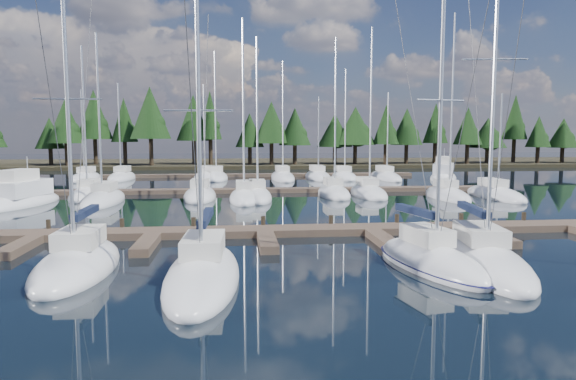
{
  "coord_description": "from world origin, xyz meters",
  "views": [
    {
      "loc": [
        -1.54,
        -10.46,
        5.52
      ],
      "look_at": [
        1.76,
        22.0,
        2.1
      ],
      "focal_mm": 32.0,
      "sensor_mm": 36.0,
      "label": 1
    }
  ],
  "objects": [
    {
      "name": "front_sailboat_5",
      "position": [
        8.85,
        9.94,
        0.3
      ],
      "size": [
        4.23,
        9.56,
        15.59
      ],
      "color": "silver",
      "rests_on": "ground"
    },
    {
      "name": "back_docks",
      "position": [
        0.0,
        49.58,
        0.2
      ],
      "size": [
        50.0,
        21.8,
        0.4
      ],
      "color": "brown",
      "rests_on": "ground"
    },
    {
      "name": "front_sailboat_2",
      "position": [
        -8.03,
        10.89,
        0.28
      ],
      "size": [
        2.92,
        7.97,
        12.66
      ],
      "color": "silver",
      "rests_on": "ground"
    },
    {
      "name": "front_sailboat_4",
      "position": [
        6.57,
        9.97,
        0.29
      ],
      "size": [
        3.93,
        8.04,
        12.65
      ],
      "color": "silver",
      "rests_on": "ground"
    },
    {
      "name": "back_sailboat_rows",
      "position": [
        0.14,
        45.18,
        0.27
      ],
      "size": [
        45.94,
        33.21,
        16.85
      ],
      "color": "silver",
      "rests_on": "ground"
    },
    {
      "name": "motor_yacht_left",
      "position": [
        -18.72,
        32.4,
        0.52
      ],
      "size": [
        5.01,
        9.96,
        4.77
      ],
      "color": "silver",
      "rests_on": "ground"
    },
    {
      "name": "main_dock",
      "position": [
        0.0,
        17.36,
        0.2
      ],
      "size": [
        44.0,
        6.13,
        0.9
      ],
      "color": "brown",
      "rests_on": "ground"
    },
    {
      "name": "ground",
      "position": [
        0.0,
        30.0,
        0.0
      ],
      "size": [
        260.0,
        260.0,
        0.0
      ],
      "primitive_type": "plane",
      "color": "black",
      "rests_on": "ground"
    },
    {
      "name": "front_sailboat_3",
      "position": [
        -2.84,
        8.85,
        0.27
      ],
      "size": [
        3.05,
        9.27,
        11.71
      ],
      "color": "silver",
      "rests_on": "ground"
    },
    {
      "name": "tree_line",
      "position": [
        -0.06,
        80.2,
        7.32
      ],
      "size": [
        183.21,
        11.36,
        13.28
      ],
      "color": "black",
      "rests_on": "far_shore"
    },
    {
      "name": "motor_yacht_right",
      "position": [
        25.0,
        52.95,
        0.53
      ],
      "size": [
        6.98,
        10.2,
        4.87
      ],
      "color": "silver",
      "rests_on": "ground"
    },
    {
      "name": "far_shore",
      "position": [
        0.0,
        90.0,
        0.3
      ],
      "size": [
        220.0,
        30.0,
        0.6
      ],
      "primitive_type": "cube",
      "color": "#2A2517",
      "rests_on": "ground"
    }
  ]
}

